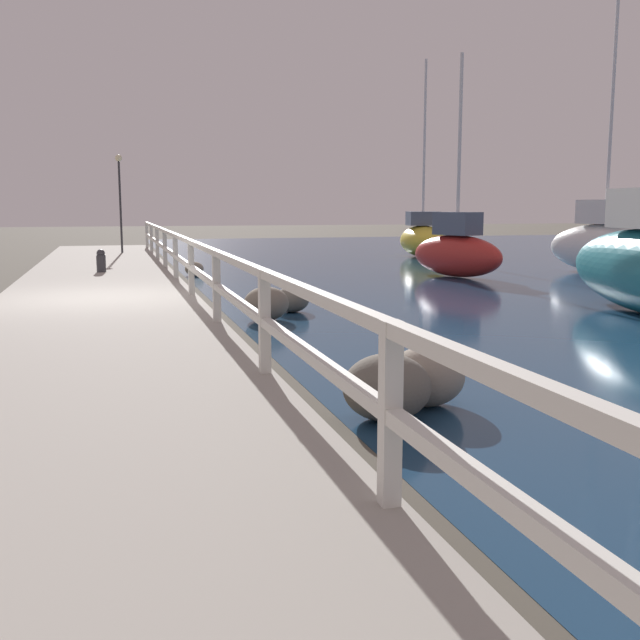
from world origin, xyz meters
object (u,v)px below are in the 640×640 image
at_px(sailboat_red, 457,251).
at_px(sailboat_white, 604,243).
at_px(dock_lamp, 120,186).
at_px(sailboat_yellow, 422,238).
at_px(mooring_bollard, 101,261).

height_order(sailboat_red, sailboat_white, sailboat_white).
xyz_separation_m(dock_lamp, sailboat_white, (12.81, -8.25, -1.66)).
relative_size(sailboat_red, sailboat_yellow, 0.80).
xyz_separation_m(mooring_bollard, sailboat_yellow, (11.29, 7.15, 0.13)).
xyz_separation_m(dock_lamp, sailboat_yellow, (10.69, -0.56, -1.82)).
bearing_deg(sailboat_yellow, sailboat_red, -95.81).
distance_m(dock_lamp, sailboat_white, 15.33).
bearing_deg(dock_lamp, sailboat_yellow, -3.00).
bearing_deg(sailboat_red, sailboat_yellow, 54.26).
bearing_deg(sailboat_yellow, mooring_bollard, -136.40).
distance_m(dock_lamp, sailboat_red, 11.89).
height_order(dock_lamp, sailboat_yellow, sailboat_yellow).
bearing_deg(dock_lamp, mooring_bollard, -94.45).
bearing_deg(sailboat_white, dock_lamp, 128.03).
distance_m(mooring_bollard, sailboat_white, 13.42).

